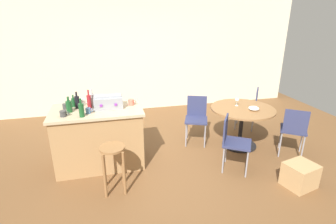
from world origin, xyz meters
name	(u,v)px	position (x,y,z in m)	size (l,w,h in m)	color
ground_plane	(166,161)	(0.00, 0.00, 0.00)	(8.80, 8.80, 0.00)	brown
back_wall	(140,55)	(0.00, 2.74, 1.35)	(8.00, 0.10, 2.70)	beige
kitchen_island	(99,137)	(-1.03, 0.20, 0.47)	(1.35, 0.81, 0.93)	#A37A4C
wooden_stool	(113,159)	(-0.85, -0.56, 0.48)	(0.33, 0.33, 0.66)	olive
dining_table	(242,117)	(1.44, 0.23, 0.56)	(1.11, 1.11, 0.73)	black
folding_chair_near	(294,128)	(2.08, -0.33, 0.51)	(0.56, 0.56, 0.87)	navy
folding_chair_far	(250,105)	(2.00, 0.92, 0.52)	(0.56, 0.56, 0.87)	navy
folding_chair_left	(196,116)	(0.72, 0.59, 0.51)	(0.52, 0.52, 0.86)	navy
folding_chair_right	(233,140)	(0.93, -0.45, 0.50)	(0.55, 0.55, 0.85)	navy
toolbox	(108,102)	(-0.85, 0.20, 1.03)	(0.42, 0.26, 0.20)	gray
bottle_0	(92,100)	(-1.09, 0.34, 1.04)	(0.08, 0.08, 0.28)	#B7B2AD
bottle_1	(81,110)	(-1.22, -0.09, 1.03)	(0.07, 0.07, 0.27)	#194C23
bottle_2	(74,102)	(-1.37, 0.40, 1.00)	(0.06, 0.06, 0.19)	#194C23
bottle_3	(77,102)	(-1.30, 0.32, 1.03)	(0.07, 0.07, 0.25)	black
bottle_4	(69,106)	(-1.41, 0.16, 1.02)	(0.08, 0.08, 0.23)	#194C23
bottle_5	(89,102)	(-1.12, 0.21, 1.05)	(0.06, 0.06, 0.30)	maroon
cup_0	(63,114)	(-1.47, -0.01, 0.97)	(0.13, 0.09, 0.08)	#383838
cup_1	(65,106)	(-1.48, 0.31, 0.97)	(0.12, 0.08, 0.08)	#383838
cup_2	(83,102)	(-1.24, 0.46, 0.98)	(0.12, 0.09, 0.09)	white
cup_3	(131,102)	(-0.50, 0.25, 0.98)	(0.12, 0.09, 0.10)	#DB6651
cup_4	(88,111)	(-1.14, 0.04, 0.97)	(0.11, 0.07, 0.08)	#4C7099
wine_glass	(237,100)	(1.39, 0.37, 0.84)	(0.07, 0.07, 0.14)	silver
serving_bowl	(254,108)	(1.56, 0.08, 0.77)	(0.18, 0.18, 0.07)	white
cardboard_box	(300,175)	(1.65, -1.08, 0.17)	(0.40, 0.35, 0.34)	tan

